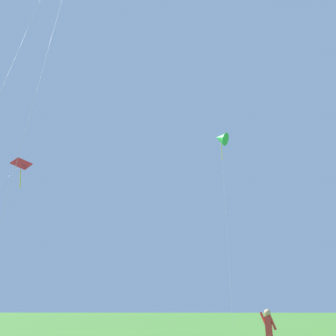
# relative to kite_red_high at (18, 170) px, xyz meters

# --- Properties ---
(kite_red_high) EXTENTS (3.85, 12.23, 15.19)m
(kite_red_high) POSITION_rel_kite_red_high_xyz_m (0.00, 0.00, 0.00)
(kite_red_high) COLOR red
(kite_red_high) RESTS_ON ground_plane
(kite_green_small) EXTENTS (2.22, 6.80, 20.83)m
(kite_green_small) POSITION_rel_kite_red_high_xyz_m (19.38, 7.35, 6.25)
(kite_green_small) COLOR green
(kite_green_small) RESTS_ON ground_plane
(person_far_back) EXTENTS (0.56, 0.28, 1.76)m
(person_far_back) POSITION_rel_kite_red_high_xyz_m (17.99, -16.62, -12.57)
(person_far_back) COLOR #2D3351
(person_far_back) RESTS_ON ground_plane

